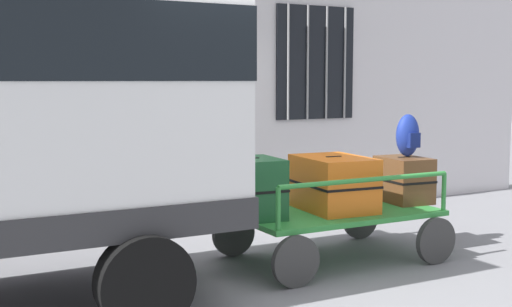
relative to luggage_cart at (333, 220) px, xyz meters
name	(u,v)px	position (x,y,z in m)	size (l,w,h in m)	color
ground_plane	(245,271)	(-0.95, 0.04, -0.40)	(40.00, 40.00, 0.00)	gray
building_wall	(154,19)	(-0.95, 2.40, 2.09)	(12.00, 0.38, 5.00)	silver
luggage_cart	(333,220)	(0.00, 0.00, 0.00)	(2.04, 1.26, 0.50)	#2D8438
cart_railing	(333,178)	(0.00, 0.00, 0.42)	(1.92, 1.12, 0.39)	#2D8438
suitcase_left_bottom	(251,188)	(-0.90, 0.03, 0.38)	(0.56, 0.61, 0.56)	#194C28
suitcase_midleft_bottom	(333,183)	(0.00, 0.00, 0.36)	(0.67, 0.87, 0.53)	orange
suitcase_center_bottom	(404,180)	(0.90, 0.01, 0.34)	(0.47, 0.61, 0.48)	brown
backpack	(408,136)	(0.94, 0.01, 0.79)	(0.27, 0.22, 0.44)	navy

